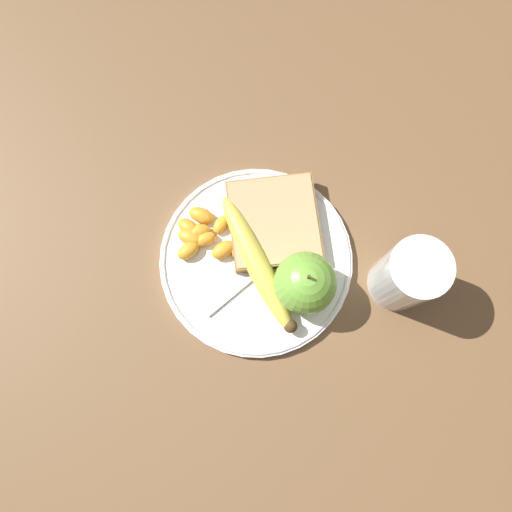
% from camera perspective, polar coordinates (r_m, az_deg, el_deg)
% --- Properties ---
extents(ground_plane, '(3.00, 3.00, 0.00)m').
position_cam_1_polar(ground_plane, '(0.68, 0.00, -0.59)').
color(ground_plane, brown).
extents(plate, '(0.26, 0.26, 0.01)m').
position_cam_1_polar(plate, '(0.68, 0.00, -0.45)').
color(plate, white).
rests_on(plate, ground_plane).
extents(juice_glass, '(0.08, 0.08, 0.11)m').
position_cam_1_polar(juice_glass, '(0.65, 16.85, -2.23)').
color(juice_glass, silver).
rests_on(juice_glass, ground_plane).
extents(apple, '(0.08, 0.08, 0.09)m').
position_cam_1_polar(apple, '(0.63, 5.64, -3.10)').
color(apple, '#72B23D').
rests_on(apple, plate).
extents(banana, '(0.20, 0.11, 0.03)m').
position_cam_1_polar(banana, '(0.65, 0.39, -0.83)').
color(banana, '#E0CC4C').
rests_on(banana, plate).
extents(bread_slice, '(0.13, 0.13, 0.02)m').
position_cam_1_polar(bread_slice, '(0.67, 2.08, 3.88)').
color(bread_slice, olive).
rests_on(bread_slice, plate).
extents(fork, '(0.11, 0.14, 0.00)m').
position_cam_1_polar(fork, '(0.67, 0.67, -1.28)').
color(fork, silver).
rests_on(fork, plate).
extents(jam_packet, '(0.05, 0.04, 0.02)m').
position_cam_1_polar(jam_packet, '(0.67, 5.69, 0.35)').
color(jam_packet, silver).
rests_on(jam_packet, plate).
extents(orange_segment_0, '(0.03, 0.04, 0.02)m').
position_cam_1_polar(orange_segment_0, '(0.67, -7.73, 0.65)').
color(orange_segment_0, '#F9A32D').
rests_on(orange_segment_0, plate).
extents(orange_segment_1, '(0.03, 0.04, 0.02)m').
position_cam_1_polar(orange_segment_1, '(0.67, -7.50, 2.07)').
color(orange_segment_1, '#F9A32D').
rests_on(orange_segment_1, plate).
extents(orange_segment_2, '(0.03, 0.04, 0.02)m').
position_cam_1_polar(orange_segment_2, '(0.67, -5.89, 1.93)').
color(orange_segment_2, '#F9A32D').
rests_on(orange_segment_2, plate).
extents(orange_segment_3, '(0.03, 0.04, 0.02)m').
position_cam_1_polar(orange_segment_3, '(0.67, -3.76, 0.72)').
color(orange_segment_3, '#F9A32D').
rests_on(orange_segment_3, plate).
extents(orange_segment_4, '(0.03, 0.04, 0.02)m').
position_cam_1_polar(orange_segment_4, '(0.68, -6.29, 4.65)').
color(orange_segment_4, '#F9A32D').
rests_on(orange_segment_4, plate).
extents(orange_segment_5, '(0.03, 0.04, 0.02)m').
position_cam_1_polar(orange_segment_5, '(0.68, -6.64, 2.77)').
color(orange_segment_5, '#F9A32D').
rests_on(orange_segment_5, plate).
extents(orange_segment_6, '(0.03, 0.03, 0.02)m').
position_cam_1_polar(orange_segment_6, '(0.68, -4.06, 3.60)').
color(orange_segment_6, '#F9A32D').
rests_on(orange_segment_6, plate).
extents(orange_segment_7, '(0.03, 0.03, 0.02)m').
position_cam_1_polar(orange_segment_7, '(0.67, -1.93, 1.00)').
color(orange_segment_7, '#F9A32D').
rests_on(orange_segment_7, plate).
extents(orange_segment_8, '(0.04, 0.04, 0.02)m').
position_cam_1_polar(orange_segment_8, '(0.68, -7.66, 3.20)').
color(orange_segment_8, '#F9A32D').
rests_on(orange_segment_8, plate).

